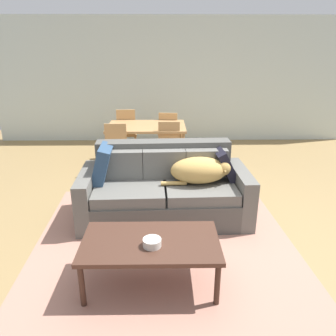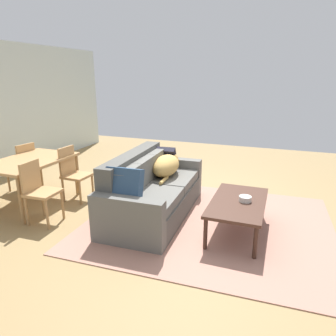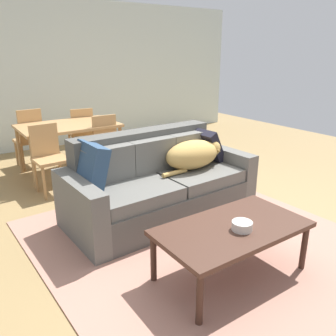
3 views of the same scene
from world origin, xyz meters
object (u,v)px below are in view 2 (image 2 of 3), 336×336
object	(u,v)px
throw_pillow_by_left_arm	(124,187)
dining_chair_near_right	(73,171)
dining_chair_near_left	(39,189)
dining_chair_far_right	(23,164)
bowl_on_coffee_table	(245,199)
dining_table	(29,164)
throw_pillow_by_right_arm	(164,158)
couch	(151,192)
dog_on_left_cushion	(166,165)
coffee_table	(238,204)

from	to	relation	value
throw_pillow_by_left_arm	dining_chair_near_right	size ratio (longest dim) A/B	0.51
dining_chair_near_left	dining_chair_far_right	bearing A→B (deg)	49.64
bowl_on_coffee_table	dining_chair_near_right	distance (m)	2.84
throw_pillow_by_left_arm	dining_chair_far_right	xyz separation A→B (m)	(0.87, 2.51, -0.20)
bowl_on_coffee_table	dining_table	distance (m)	3.37
bowl_on_coffee_table	dining_chair_near_right	size ratio (longest dim) A/B	0.18
bowl_on_coffee_table	throw_pillow_by_right_arm	bearing A→B (deg)	59.05
couch	bowl_on_coffee_table	bearing A→B (deg)	-96.97
throw_pillow_by_left_arm	throw_pillow_by_right_arm	size ratio (longest dim) A/B	1.13
dog_on_left_cushion	dining_chair_near_right	distance (m)	1.58
bowl_on_coffee_table	throw_pillow_by_left_arm	bearing A→B (deg)	114.96
dining_chair_near_left	dining_chair_near_right	bearing A→B (deg)	2.66
coffee_table	dining_chair_near_left	bearing A→B (deg)	104.02
throw_pillow_by_left_arm	bowl_on_coffee_table	size ratio (longest dim) A/B	2.88
throw_pillow_by_right_arm	coffee_table	world-z (taller)	throw_pillow_by_right_arm
coffee_table	bowl_on_coffee_table	size ratio (longest dim) A/B	7.64
dining_table	dining_chair_near_right	world-z (taller)	dining_chair_near_right
couch	dining_chair_far_right	bearing A→B (deg)	85.63
throw_pillow_by_left_arm	throw_pillow_by_right_arm	xyz separation A→B (m)	(1.54, 0.06, -0.02)
dog_on_left_cushion	throw_pillow_by_left_arm	world-z (taller)	throw_pillow_by_left_arm
couch	throw_pillow_by_left_arm	xyz separation A→B (m)	(-0.77, 0.03, 0.35)
dog_on_left_cushion	throw_pillow_by_right_arm	xyz separation A→B (m)	(0.33, 0.16, 0.02)
dining_chair_near_right	bowl_on_coffee_table	bearing A→B (deg)	-92.63
dining_chair_near_right	dining_chair_far_right	distance (m)	1.08
dining_chair_near_right	coffee_table	bearing A→B (deg)	-93.12
coffee_table	dining_chair_far_right	distance (m)	3.84
bowl_on_coffee_table	dining_chair_near_left	xyz separation A→B (m)	(-0.68, 2.75, 0.01)
bowl_on_coffee_table	dining_table	xyz separation A→B (m)	(-0.20, 3.35, 0.19)
bowl_on_coffee_table	dining_chair_near_left	world-z (taller)	dining_chair_near_left
dining_chair_near_right	dining_chair_far_right	xyz separation A→B (m)	(0.01, 1.08, 0.01)
couch	throw_pillow_by_left_arm	size ratio (longest dim) A/B	4.57
dog_on_left_cushion	throw_pillow_by_right_arm	bearing A→B (deg)	24.15
bowl_on_coffee_table	dining_chair_near_right	bearing A→B (deg)	86.03
coffee_table	dining_chair_near_right	bearing A→B (deg)	85.55
coffee_table	dining_chair_near_left	world-z (taller)	dining_chair_near_left
bowl_on_coffee_table	dining_chair_far_right	xyz separation A→B (m)	(0.21, 3.92, 0.01)
coffee_table	dining_chair_far_right	xyz separation A→B (m)	(0.23, 3.83, 0.09)
dog_on_left_cushion	dining_chair_near_right	bearing A→B (deg)	101.00
dining_chair_near_right	dining_chair_far_right	bearing A→B (deg)	90.65
throw_pillow_by_left_arm	dining_chair_near_right	xyz separation A→B (m)	(0.85, 1.43, -0.21)
throw_pillow_by_right_arm	dining_chair_far_right	world-z (taller)	throw_pillow_by_right_arm
dog_on_left_cushion	dining_chair_near_right	size ratio (longest dim) A/B	0.95
dog_on_left_cushion	dining_table	xyz separation A→B (m)	(-0.76, 2.05, 0.02)
coffee_table	dining_table	world-z (taller)	dining_table
throw_pillow_by_right_arm	dining_chair_near_right	world-z (taller)	dining_chair_near_right
dining_chair_near_right	couch	bearing A→B (deg)	-91.89
dining_table	dining_chair_near_right	xyz separation A→B (m)	(0.40, -0.52, -0.19)
couch	dining_table	size ratio (longest dim) A/B	1.53
throw_pillow_by_right_arm	bowl_on_coffee_table	world-z (taller)	throw_pillow_by_right_arm
couch	dining_chair_near_left	xyz separation A→B (m)	(-0.80, 1.37, 0.15)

